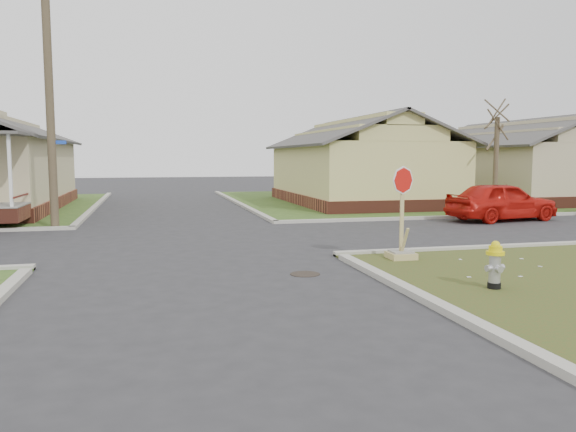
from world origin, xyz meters
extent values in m
plane|color=#2A2A2C|center=(0.00, 0.00, 0.00)|extent=(120.00, 120.00, 0.00)
cube|color=#304D1B|center=(22.00, 18.00, 0.03)|extent=(37.00, 19.00, 0.05)
cylinder|color=black|center=(2.20, -0.50, 0.01)|extent=(0.64, 0.64, 0.01)
cube|color=brown|center=(10.00, 16.50, 0.30)|extent=(7.20, 11.20, 0.60)
cube|color=#D2CD7B|center=(10.00, 16.50, 1.90)|extent=(7.00, 11.00, 2.60)
cube|color=brown|center=(20.00, 16.50, 0.30)|extent=(7.20, 11.20, 0.60)
cube|color=tan|center=(20.00, 16.50, 1.90)|extent=(7.00, 11.00, 2.60)
cylinder|color=#413625|center=(-4.20, 8.90, 4.50)|extent=(0.28, 0.28, 9.00)
cylinder|color=#413625|center=(14.00, 10.20, 2.15)|extent=(0.22, 0.22, 4.20)
cylinder|color=black|center=(5.23, -2.79, 0.11)|extent=(0.25, 0.25, 0.11)
cylinder|color=#ADACB1|center=(5.23, -2.79, 0.42)|extent=(0.21, 0.21, 0.51)
sphere|color=#ADACB1|center=(5.23, -2.79, 0.67)|extent=(0.21, 0.21, 0.21)
cylinder|color=yellow|center=(5.23, -2.79, 0.72)|extent=(0.33, 0.33, 0.07)
cylinder|color=yellow|center=(5.23, -2.79, 0.80)|extent=(0.25, 0.25, 0.11)
sphere|color=yellow|center=(5.23, -2.79, 0.86)|extent=(0.17, 0.17, 0.17)
cube|color=tan|center=(4.88, 0.48, 0.12)|extent=(0.62, 0.62, 0.15)
cube|color=gray|center=(4.88, 0.48, 0.22)|extent=(0.50, 0.50, 0.04)
cube|color=tan|center=(4.88, 0.48, 1.20)|extent=(0.09, 0.04, 2.10)
cylinder|color=#B9110C|center=(4.88, 0.43, 1.95)|extent=(0.56, 0.25, 0.60)
cylinder|color=white|center=(4.88, 0.45, 1.95)|extent=(0.63, 0.28, 0.68)
imported|color=red|center=(12.46, 7.46, 0.77)|extent=(4.69, 2.37, 1.53)
camera|label=1|loc=(-0.99, -11.85, 2.49)|focal=35.00mm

